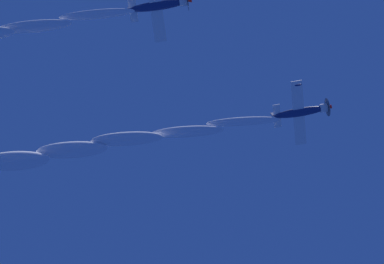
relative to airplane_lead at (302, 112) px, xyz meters
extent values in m
ellipsoid|color=navy|center=(-0.23, -0.01, -0.04)|extent=(6.19, 1.46, 1.88)
cylinder|color=white|center=(2.54, 0.10, 0.35)|extent=(1.00, 1.12, 1.19)
cone|color=red|center=(3.14, 0.12, 0.44)|extent=(0.72, 0.54, 0.60)
cylinder|color=#3F3F47|center=(3.00, 0.11, 0.42)|extent=(0.41, 2.36, 2.36)
cube|color=white|center=(-0.39, 0.01, -0.21)|extent=(1.58, 7.76, 1.31)
ellipsoid|color=navy|center=(-0.60, 3.76, 0.27)|extent=(0.86, 0.29, 0.36)
ellipsoid|color=navy|center=(-0.18, -3.75, -0.70)|extent=(0.86, 0.29, 0.36)
cube|color=white|center=(-2.88, -0.11, -0.37)|extent=(0.94, 2.80, 0.56)
cube|color=navy|center=(-3.00, -0.18, 0.07)|extent=(1.15, 0.29, 1.15)
ellipsoid|color=#1E232D|center=(0.00, -0.05, 0.37)|extent=(1.48, 0.79, 0.86)
ellipsoid|color=navy|center=(-14.11, -14.75, 0.98)|extent=(6.18, 1.42, 1.70)
cylinder|color=white|center=(-11.33, -14.64, 1.29)|extent=(0.97, 1.11, 1.16)
cone|color=red|center=(-10.73, -14.62, 1.36)|extent=(0.71, 0.54, 0.58)
cylinder|color=#3F3F47|center=(-10.87, -14.63, 1.34)|extent=(0.35, 2.35, 2.35)
cube|color=white|center=(-14.27, -14.74, 0.81)|extent=(1.59, 7.76, 1.19)
ellipsoid|color=navy|center=(-14.47, -10.97, 1.26)|extent=(0.86, 0.29, 0.34)
cube|color=white|center=(-16.77, -14.85, 0.72)|extent=(0.94, 2.80, 0.51)
cube|color=navy|center=(-16.88, -14.91, 1.17)|extent=(1.13, 0.28, 1.13)
ellipsoid|color=#1E232D|center=(-13.87, -14.78, 1.38)|extent=(1.47, 0.78, 0.81)
ellipsoid|color=white|center=(-6.87, -0.23, -0.70)|extent=(8.53, 1.34, 1.93)
ellipsoid|color=white|center=(-13.27, -0.31, -1.39)|extent=(8.57, 1.64, 2.23)
ellipsoid|color=white|center=(-20.15, -0.98, -2.26)|extent=(8.62, 1.94, 2.52)
ellipsoid|color=white|center=(-26.53, -0.86, -2.75)|extent=(8.66, 2.24, 2.82)
ellipsoid|color=white|center=(-32.99, -1.05, -3.77)|extent=(8.70, 2.53, 3.12)
ellipsoid|color=white|center=(-20.63, -15.11, 0.23)|extent=(8.53, 1.34, 1.93)
ellipsoid|color=white|center=(-27.41, -15.10, -0.48)|extent=(8.57, 1.64, 2.23)
camera|label=1|loc=(-6.73, -36.70, -70.28)|focal=64.15mm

